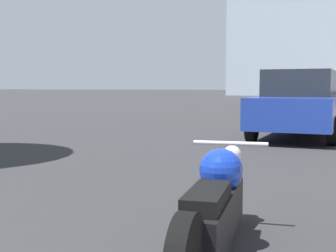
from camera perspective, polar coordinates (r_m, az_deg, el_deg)
name	(u,v)px	position (r m, az deg, el deg)	size (l,w,h in m)	color
motorcycle	(216,208)	(3.26, 5.83, -9.94)	(0.62, 2.37, 0.75)	black
parked_car_blue	(300,104)	(11.51, 15.80, 2.58)	(1.94, 4.39, 1.58)	#1E3899
parked_car_white	(331,93)	(24.42, 19.27, 3.76)	(2.04, 4.21, 1.78)	silver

